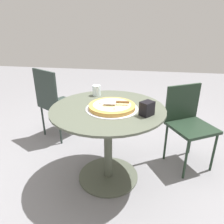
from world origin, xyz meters
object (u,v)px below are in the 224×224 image
Objects in this scene: patio_chair_near at (55,100)px; drinking_cup at (97,91)px; pizza_server at (117,102)px; napkin_dispenser at (147,109)px; patio_chair_far at (188,120)px; patio_table at (108,130)px; pizza_on_tray at (112,107)px.

drinking_cup is at bearing 149.32° from patio_chair_near.
pizza_server is 2.09× the size of drinking_cup.
napkin_dispenser is at bearing 145.35° from patio_chair_near.
patio_chair_near reaches higher than napkin_dispenser.
patio_table is at bearing 27.38° from patio_chair_far.
pizza_server is 0.26m from napkin_dispenser.
patio_chair_far is (-0.92, -0.09, -0.29)m from drinking_cup.
patio_chair_far is (-0.42, -0.49, -0.29)m from napkin_dispenser.
drinking_cup is at bearing 90.09° from napkin_dispenser.
patio_table is at bearing -13.63° from pizza_server.
pizza_server is at bearing 110.26° from napkin_dispenser.
patio_table is 0.24m from pizza_on_tray.
drinking_cup reaches higher than pizza_on_tray.
drinking_cup reaches higher than pizza_server.
patio_chair_near reaches higher than pizza_on_tray.
patio_chair_near reaches higher than patio_chair_far.
pizza_on_tray is 1.12m from patio_chair_near.
napkin_dispenser reaches higher than patio_chair_far.
patio_table is at bearing -22.32° from pizza_on_tray.
patio_table is 9.66× the size of drinking_cup.
patio_chair_near is (0.88, -0.70, -0.28)m from pizza_server.
napkin_dispenser is (-0.50, 0.41, 0.01)m from drinking_cup.
pizza_on_tray is at bearing 29.63° from patio_chair_far.
pizza_on_tray is 0.86m from patio_chair_far.
patio_table is 0.85m from patio_chair_far.
drinking_cup is at bearing -60.66° from patio_table.
patio_chair_near reaches higher than pizza_server.
napkin_dispenser is at bearing 162.24° from patio_table.
drinking_cup is 0.64m from napkin_dispenser.
pizza_on_tray is 0.49× the size of patio_chair_near.
patio_chair_near is at bearing -38.29° from pizza_server.
patio_chair_near reaches higher than drinking_cup.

